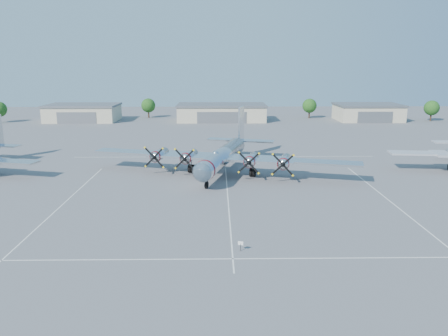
{
  "coord_description": "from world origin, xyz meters",
  "views": [
    {
      "loc": [
        -1.47,
        -60.54,
        18.2
      ],
      "look_at": [
        -0.47,
        2.01,
        3.2
      ],
      "focal_mm": 35.0,
      "sensor_mm": 36.0,
      "label": 1
    }
  ],
  "objects_px": {
    "hangar_center": "(222,112)",
    "main_bomber_b29": "(224,172)",
    "info_placard": "(241,244)",
    "tree_east": "(310,106)",
    "tree_west": "(148,105)",
    "hangar_east": "(368,112)",
    "tree_far_east": "(432,108)",
    "hangar_west": "(83,113)"
  },
  "relations": [
    {
      "from": "hangar_center",
      "to": "tree_west",
      "type": "distance_m",
      "value": 26.3
    },
    {
      "from": "tree_west",
      "to": "info_placard",
      "type": "relative_size",
      "value": 6.47
    },
    {
      "from": "info_placard",
      "to": "tree_west",
      "type": "bearing_deg",
      "value": 120.98
    },
    {
      "from": "main_bomber_b29",
      "to": "hangar_center",
      "type": "bearing_deg",
      "value": 105.3
    },
    {
      "from": "tree_far_east",
      "to": "main_bomber_b29",
      "type": "height_order",
      "value": "tree_far_east"
    },
    {
      "from": "hangar_center",
      "to": "tree_east",
      "type": "height_order",
      "value": "tree_east"
    },
    {
      "from": "hangar_center",
      "to": "tree_west",
      "type": "relative_size",
      "value": 4.31
    },
    {
      "from": "main_bomber_b29",
      "to": "tree_far_east",
      "type": "bearing_deg",
      "value": 60.21
    },
    {
      "from": "main_bomber_b29",
      "to": "hangar_east",
      "type": "bearing_deg",
      "value": 70.74
    },
    {
      "from": "tree_east",
      "to": "tree_west",
      "type": "bearing_deg",
      "value": 177.92
    },
    {
      "from": "hangar_east",
      "to": "tree_east",
      "type": "xyz_separation_m",
      "value": [
        -18.0,
        6.04,
        1.51
      ]
    },
    {
      "from": "info_placard",
      "to": "hangar_center",
      "type": "bearing_deg",
      "value": 108.25
    },
    {
      "from": "main_bomber_b29",
      "to": "tree_west",
      "type": "bearing_deg",
      "value": 123.21
    },
    {
      "from": "tree_east",
      "to": "main_bomber_b29",
      "type": "xyz_separation_m",
      "value": [
        -30.24,
        -75.56,
        -4.22
      ]
    },
    {
      "from": "main_bomber_b29",
      "to": "info_placard",
      "type": "relative_size",
      "value": 44.12
    },
    {
      "from": "hangar_east",
      "to": "main_bomber_b29",
      "type": "bearing_deg",
      "value": -124.76
    },
    {
      "from": "hangar_west",
      "to": "info_placard",
      "type": "distance_m",
      "value": 111.99
    },
    {
      "from": "hangar_center",
      "to": "info_placard",
      "type": "distance_m",
      "value": 102.19
    },
    {
      "from": "hangar_east",
      "to": "tree_far_east",
      "type": "bearing_deg",
      "value": -5.61
    },
    {
      "from": "hangar_center",
      "to": "main_bomber_b29",
      "type": "xyz_separation_m",
      "value": [
        -0.24,
        -69.52,
        -2.71
      ]
    },
    {
      "from": "hangar_east",
      "to": "tree_east",
      "type": "height_order",
      "value": "tree_east"
    },
    {
      "from": "hangar_east",
      "to": "tree_west",
      "type": "xyz_separation_m",
      "value": [
        -73.0,
        8.04,
        1.51
      ]
    },
    {
      "from": "tree_west",
      "to": "tree_far_east",
      "type": "relative_size",
      "value": 1.0
    },
    {
      "from": "hangar_east",
      "to": "info_placard",
      "type": "relative_size",
      "value": 20.08
    },
    {
      "from": "hangar_center",
      "to": "main_bomber_b29",
      "type": "height_order",
      "value": "hangar_center"
    },
    {
      "from": "tree_east",
      "to": "tree_far_east",
      "type": "relative_size",
      "value": 1.0
    },
    {
      "from": "info_placard",
      "to": "tree_far_east",
      "type": "bearing_deg",
      "value": 73.95
    },
    {
      "from": "tree_far_east",
      "to": "hangar_center",
      "type": "bearing_deg",
      "value": 178.35
    },
    {
      "from": "hangar_center",
      "to": "main_bomber_b29",
      "type": "relative_size",
      "value": 0.63
    },
    {
      "from": "hangar_west",
      "to": "hangar_east",
      "type": "height_order",
      "value": "same"
    },
    {
      "from": "hangar_east",
      "to": "info_placard",
      "type": "distance_m",
      "value": 112.55
    },
    {
      "from": "hangar_west",
      "to": "hangar_east",
      "type": "bearing_deg",
      "value": 0.0
    },
    {
      "from": "hangar_east",
      "to": "info_placard",
      "type": "bearing_deg",
      "value": -114.78
    },
    {
      "from": "tree_east",
      "to": "main_bomber_b29",
      "type": "height_order",
      "value": "tree_east"
    },
    {
      "from": "tree_west",
      "to": "tree_east",
      "type": "relative_size",
      "value": 1.0
    },
    {
      "from": "hangar_west",
      "to": "main_bomber_b29",
      "type": "height_order",
      "value": "hangar_west"
    },
    {
      "from": "tree_far_east",
      "to": "hangar_west",
      "type": "bearing_deg",
      "value": 179.0
    },
    {
      "from": "info_placard",
      "to": "tree_east",
      "type": "bearing_deg",
      "value": 92.7
    },
    {
      "from": "main_bomber_b29",
      "to": "info_placard",
      "type": "height_order",
      "value": "main_bomber_b29"
    },
    {
      "from": "tree_far_east",
      "to": "info_placard",
      "type": "bearing_deg",
      "value": -123.83
    },
    {
      "from": "main_bomber_b29",
      "to": "info_placard",
      "type": "distance_m",
      "value": 32.67
    },
    {
      "from": "hangar_east",
      "to": "main_bomber_b29",
      "type": "distance_m",
      "value": 84.66
    }
  ]
}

